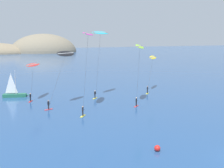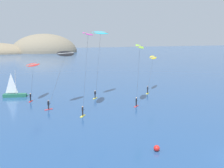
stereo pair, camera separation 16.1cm
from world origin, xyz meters
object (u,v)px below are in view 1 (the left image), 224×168
Objects in this scene: kitesurfer_yellow at (153,60)px; kitesurfer_red at (33,67)px; marker_buoy at (157,148)px; kitesurfer_magenta at (88,39)px; sailboat_near at (16,94)px; kitesurfer_lime at (140,51)px; kitesurfer_black at (64,58)px; kitesurfer_cyan at (100,37)px.

kitesurfer_red is at bearing 177.76° from kitesurfer_yellow.
kitesurfer_magenta is at bearing 92.20° from marker_buoy.
kitesurfer_magenta is 19.35× the size of marker_buoy.
sailboat_near is 0.52× the size of kitesurfer_lime.
kitesurfer_red is (-4.75, 6.85, -2.20)m from kitesurfer_black.
kitesurfer_cyan reaches higher than kitesurfer_black.
kitesurfer_lime is (4.56, -8.59, -2.45)m from kitesurfer_cyan.
kitesurfer_cyan reaches higher than kitesurfer_yellow.
kitesurfer_red is 34.38m from marker_buoy.
kitesurfer_magenta reaches higher than marker_buoy.
kitesurfer_red is 0.65× the size of kitesurfer_lime.
sailboat_near is 8.50× the size of marker_buoy.
kitesurfer_yellow is at bearing -2.24° from kitesurfer_red.
kitesurfer_magenta is (7.67, -11.79, 5.70)m from kitesurfer_red.
kitesurfer_cyan is 1.22× the size of kitesurfer_lime.
kitesurfer_red reaches higher than sailboat_near.
kitesurfer_black is 8.62m from kitesurfer_red.
kitesurfer_black is at bearing -156.16° from kitesurfer_cyan.
kitesurfer_black is at bearing -54.06° from sailboat_near.
kitesurfer_lime reaches higher than kitesurfer_yellow.
kitesurfer_yellow is at bearing 14.20° from kitesurfer_black.
kitesurfer_lime reaches higher than sailboat_near.
kitesurfer_black is 23.58m from kitesurfer_yellow.
kitesurfer_red is 0.90× the size of kitesurfer_yellow.
sailboat_near is 31.85m from kitesurfer_yellow.
kitesurfer_yellow is at bearing 28.31° from kitesurfer_magenta.
kitesurfer_black is 0.75× the size of kitesurfer_magenta.
kitesurfer_lime is (-9.57, -10.53, 2.85)m from kitesurfer_yellow.
kitesurfer_red is 0.55× the size of kitesurfer_magenta.
kitesurfer_magenta reaches higher than kitesurfer_lime.
kitesurfer_lime is 25.13m from marker_buoy.
kitesurfer_cyan is (16.59, -7.09, 11.93)m from sailboat_near.
kitesurfer_magenta is (-5.75, -8.77, -0.22)m from kitesurfer_cyan.
marker_buoy is (-9.51, -21.10, -9.77)m from kitesurfer_lime.
marker_buoy is (3.72, -25.87, -8.50)m from kitesurfer_black.
kitesurfer_cyan is 10.03m from kitesurfer_lime.
kitesurfer_magenta is (2.92, -4.94, 3.50)m from kitesurfer_black.
marker_buoy is at bearing -87.80° from kitesurfer_magenta.
kitesurfer_yellow is (14.13, 1.94, -5.30)m from kitesurfer_cyan.
kitesurfer_red is at bearing 147.15° from kitesurfer_lime.
kitesurfer_red reaches higher than marker_buoy.
kitesurfer_yellow is at bearing 47.74° from kitesurfer_lime.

